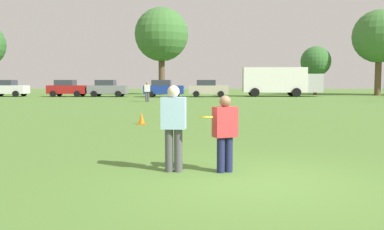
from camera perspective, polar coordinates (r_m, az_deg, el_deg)
ground_plane at (r=7.49m, az=8.59°, el=-8.91°), size 165.34×165.34×0.00m
player_thrower at (r=8.06m, az=-2.50°, el=-1.13°), size 0.48×0.30×1.66m
player_defender at (r=8.05m, az=4.47°, el=-1.98°), size 0.50×0.40×1.47m
frisbee at (r=7.80m, az=1.86°, el=-0.31°), size 0.27×0.27×0.07m
traffic_cone at (r=17.02m, az=-6.82°, el=-0.49°), size 0.32×0.32×0.48m
parked_car_near_left at (r=50.44m, az=-23.69°, el=3.35°), size 4.23×2.28×1.82m
parked_car_mid_left at (r=47.90m, az=-16.49°, el=3.50°), size 4.23×2.28×1.82m
parked_car_center at (r=46.73m, az=-11.35°, el=3.57°), size 4.23×2.28×1.82m
parked_car_mid_right at (r=44.96m, az=-3.88°, el=3.61°), size 4.23×2.28×1.82m
parked_car_near_right at (r=45.42m, az=2.18°, el=3.63°), size 4.23×2.28×1.82m
box_truck at (r=47.45m, az=11.77°, el=4.58°), size 8.54×3.11×3.18m
bystander_far_jogger at (r=34.86m, az=-6.07°, el=3.30°), size 0.46×0.27×1.64m
tree_west_maple at (r=52.79m, az=-4.15°, el=10.77°), size 6.59×6.59×10.70m
tree_center_elm at (r=53.62m, az=16.38°, el=6.95°), size 3.63×3.63×5.90m
tree_east_birch at (r=54.37m, az=24.00°, el=9.67°), size 6.14×6.14×9.97m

